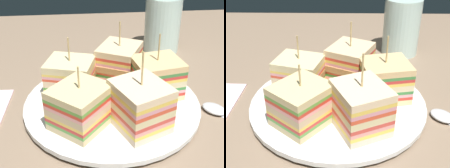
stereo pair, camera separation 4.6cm
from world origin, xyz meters
TOP-DOWN VIEW (x-y plane):
  - ground_plane at (0.00, 0.00)cm, footprint 94.72×97.21cm
  - plate at (0.00, 0.00)cm, footprint 26.99×26.99cm
  - sandwich_wedge_0 at (-7.12, -1.41)cm, footprint 8.25×7.59cm
  - sandwich_wedge_1 at (-1.94, -6.99)cm, footprint 8.75×9.18cm
  - sandwich_wedge_2 at (6.23, -3.71)cm, footprint 8.55×7.83cm
  - sandwich_wedge_3 at (4.78, 5.46)cm, footprint 9.56×9.65cm
  - sandwich_wedge_4 at (-3.12, 6.56)cm, footprint 8.66×9.11cm
  - chip_pile at (-1.44, -1.15)cm, footprint 6.93×6.33cm
  - spoon at (-16.57, 3.79)cm, footprint 10.16×12.15cm
  - drinking_glass at (-12.82, -21.25)cm, footprint 7.54×7.54cm

SIDE VIEW (x-z plane):
  - ground_plane at x=0.00cm, z-range -1.80..0.00cm
  - spoon at x=-16.57cm, z-range -0.09..0.91cm
  - plate at x=0.00cm, z-range 0.14..1.48cm
  - chip_pile at x=-1.44cm, z-range 1.37..3.09cm
  - sandwich_wedge_2 at x=6.23cm, z-range -0.59..8.61cm
  - sandwich_wedge_3 at x=4.78cm, z-range -0.24..8.78cm
  - sandwich_wedge_0 at x=-7.12cm, z-range -0.78..9.39cm
  - sandwich_wedge_1 at x=-1.94cm, z-range -0.78..9.55cm
  - sandwich_wedge_4 at x=-3.12cm, z-range -0.97..10.18cm
  - drinking_glass at x=-12.82cm, z-range -0.82..10.86cm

